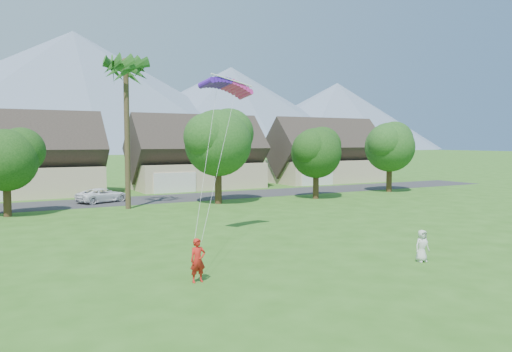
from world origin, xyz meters
TOP-DOWN VIEW (x-y plane):
  - ground at (0.00, 0.00)m, footprint 500.00×500.00m
  - street at (0.00, 34.00)m, footprint 90.00×7.00m
  - kite_flyer at (-5.11, 5.49)m, footprint 0.65×0.43m
  - watcher at (5.33, 3.63)m, footprint 0.78×0.56m
  - parked_car at (-2.95, 34.00)m, footprint 5.21×3.78m
  - mountain_ridge at (10.40, 260.00)m, footprint 540.00×240.00m
  - houses_row at (0.49, 42.99)m, footprint 72.75×8.19m
  - tree_row at (-1.14, 27.92)m, footprint 62.27×6.67m
  - fan_palm at (-2.00, 28.50)m, footprint 3.00×3.00m
  - parafoil_kite at (-0.19, 13.21)m, footprint 3.64×1.51m

SIDE VIEW (x-z plane):
  - ground at x=0.00m, z-range 0.00..0.00m
  - street at x=0.00m, z-range 0.00..0.01m
  - parked_car at x=-2.95m, z-range 0.00..1.32m
  - watcher at x=5.33m, z-range 0.00..1.50m
  - kite_flyer at x=-5.11m, z-range 0.00..1.76m
  - houses_row at x=0.49m, z-range -0.99..7.87m
  - tree_row at x=-1.14m, z-range 0.66..9.11m
  - parafoil_kite at x=-0.19m, z-range 8.61..9.11m
  - fan_palm at x=-2.00m, z-range 4.90..18.70m
  - mountain_ridge at x=10.40m, z-range -5.93..64.07m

